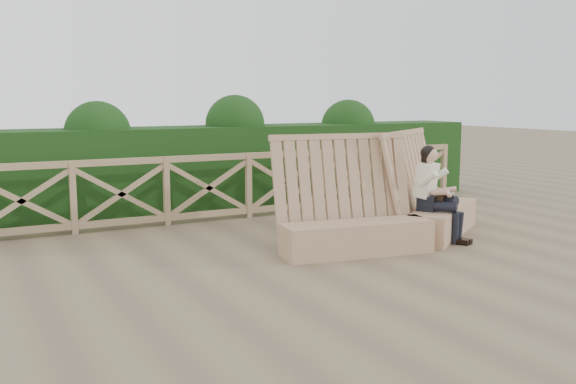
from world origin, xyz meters
name	(u,v)px	position (x,y,z in m)	size (l,w,h in m)	color
ground	(317,271)	(0.00, 0.00, 0.00)	(60.00, 60.00, 0.00)	brown
bench	(398,215)	(1.77, 0.76, 0.39)	(3.78, 1.77, 1.56)	#9A7858
woman	(434,190)	(2.31, 0.66, 0.72)	(0.62, 0.86, 1.35)	black
guardrail	(209,188)	(0.00, 3.50, 0.55)	(10.10, 0.09, 1.10)	#8B7050
hedge	(184,169)	(0.00, 4.70, 0.75)	(12.00, 1.20, 1.50)	black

